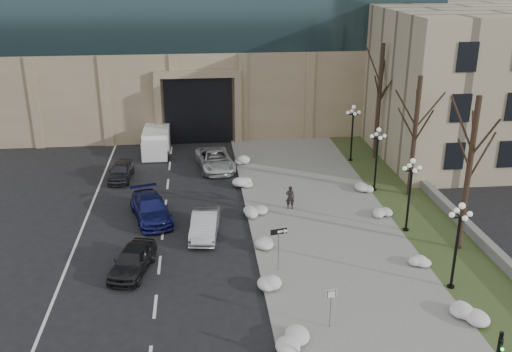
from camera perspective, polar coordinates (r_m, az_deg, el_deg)
The scene contains 31 objects.
sidewalk at distance 36.18m, azimuth 6.75°, elevation -4.77°, with size 9.00×40.00×0.12m, color gray.
curb at distance 35.49m, azimuth -0.38°, elevation -5.12°, with size 0.30×40.00×0.14m, color gray.
grass_strip at distance 38.09m, azimuth 16.37°, elevation -4.17°, with size 4.00×40.00×0.10m, color #3B4A25.
stone_wall at distance 40.41m, azimuth 18.01°, elevation -2.42°, with size 0.50×30.00×0.70m, color slate.
classical_building at distance 53.54m, azimuth 23.57°, elevation 8.82°, with size 22.00×18.12×12.00m.
car_a at distance 31.22m, azimuth -12.25°, elevation -8.21°, with size 1.67×4.16×1.42m, color black.
car_b at distance 34.46m, azimuth -5.15°, elevation -4.85°, with size 1.53×4.38×1.44m, color #B3B7BB.
car_c at distance 37.01m, azimuth -10.48°, elevation -3.21°, with size 2.09×5.13×1.49m, color navy.
car_d at distance 45.24m, azimuth -4.10°, elevation 1.65°, with size 2.53×5.48×1.52m, color silver.
car_e at distance 44.13m, azimuth -13.37°, elevation 0.49°, with size 1.59×3.94×1.34m, color #303035.
pedestrian at distance 37.66m, azimuth 3.43°, elevation -2.15°, with size 0.58×0.38×1.60m, color black.
box_truck at distance 49.95m, azimuth -9.92°, elevation 3.49°, with size 2.24×6.18×1.96m.
one_way_sign at distance 29.92m, azimuth 2.57°, elevation -6.04°, with size 0.96×0.32×2.54m.
keep_sign at distance 25.99m, azimuth 7.51°, elevation -12.25°, with size 0.44×0.06×2.06m.
snow_clump_b at distance 25.44m, azimuth 3.35°, elevation -16.26°, with size 1.10×1.60×0.36m, color white.
snow_clump_c at distance 29.43m, azimuth 1.27°, elevation -10.53°, with size 1.10×1.60×0.36m, color white.
snow_clump_d at distance 33.34m, azimuth 1.16°, elevation -6.51°, with size 1.10×1.60×0.36m, color white.
snow_clump_e at distance 36.79m, azimuth -0.02°, elevation -3.75°, with size 1.10×1.60×0.36m, color white.
snow_clump_f at distance 41.44m, azimuth -1.13°, elevation -0.83°, with size 1.10×1.60×0.36m, color white.
snow_clump_g at distance 45.80m, azimuth -1.35°, elevation 1.33°, with size 1.10×1.60×0.36m, color white.
snow_clump_h at distance 28.73m, azimuth 20.21°, elevation -12.85°, with size 1.10×1.60×0.36m, color white.
snow_clump_i at distance 32.64m, azimuth 15.75°, elevation -8.00°, with size 1.10×1.60×0.36m, color white.
snow_clump_j at distance 37.56m, azimuth 12.51°, elevation -3.73°, with size 1.10×1.60×0.36m, color white.
snow_clump_k at distance 41.18m, azimuth 10.88°, elevation -1.36°, with size 1.10×1.60×0.36m, color white.
lamppost_a at distance 29.61m, azimuth 19.55°, elevation -5.53°, with size 1.18×1.18×4.76m.
lamppost_b at distance 35.03m, azimuth 15.18°, elevation -0.89°, with size 1.18×1.18×4.76m.
lamppost_c at distance 40.77m, azimuth 12.02°, elevation 2.48°, with size 1.18×1.18×4.76m.
lamppost_d at distance 46.71m, azimuth 9.64°, elevation 5.00°, with size 1.18×1.18×4.76m.
tree_near at distance 32.87m, azimuth 20.73°, elevation 2.13°, with size 3.20×3.20×9.00m.
tree_mid at distance 39.93m, azimuth 15.73°, elevation 5.41°, with size 3.20×3.20×8.50m.
tree_far at distance 47.09m, azimuth 12.32°, elevation 8.81°, with size 3.20×3.20×9.50m.
Camera 1 is at (-4.15, -17.73, 15.66)m, focal length 40.00 mm.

